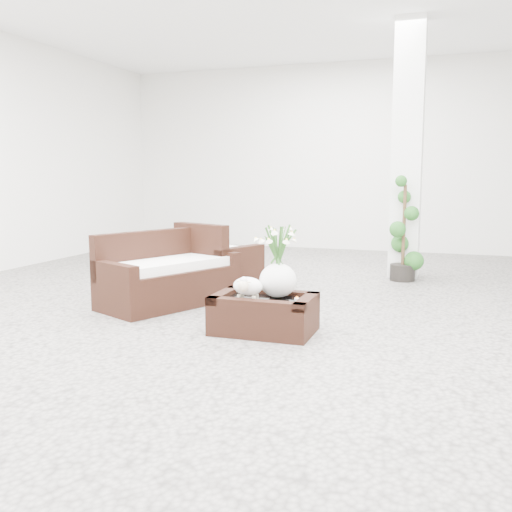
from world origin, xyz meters
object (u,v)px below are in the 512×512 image
(coffee_table, at_px, (264,315))
(topiary, at_px, (404,230))
(loveseat, at_px, (169,269))
(armchair, at_px, (220,257))

(coffee_table, xyz_separation_m, topiary, (0.96, 3.08, 0.54))
(coffee_table, bearing_deg, loveseat, 151.41)
(armchair, distance_m, loveseat, 0.92)
(coffee_table, height_order, loveseat, loveseat)
(coffee_table, distance_m, loveseat, 1.55)
(topiary, bearing_deg, coffee_table, -107.26)
(coffee_table, xyz_separation_m, loveseat, (-1.34, 0.73, 0.25))
(topiary, bearing_deg, armchair, -144.79)
(coffee_table, height_order, topiary, topiary)
(coffee_table, relative_size, loveseat, 0.60)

